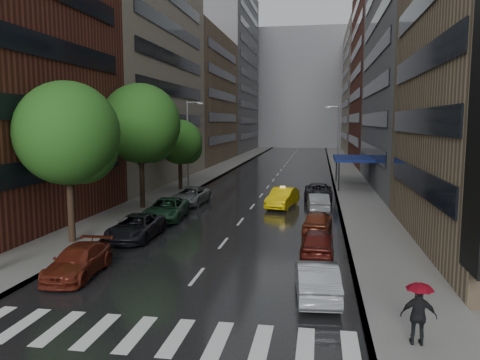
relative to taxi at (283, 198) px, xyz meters
name	(u,v)px	position (x,y,z in m)	size (l,w,h in m)	color
ground	(169,311)	(-2.51, -22.06, -0.81)	(220.00, 220.00, 0.00)	gray
road	(280,171)	(-2.51, 27.94, -0.80)	(14.00, 140.00, 0.01)	black
sidewalk_left	(218,170)	(-11.51, 27.94, -0.73)	(4.00, 140.00, 0.15)	gray
sidewalk_right	(345,172)	(6.49, 27.94, -0.73)	(4.00, 140.00, 0.15)	gray
crosswalk	(156,336)	(-2.31, -24.06, -0.80)	(13.15, 2.80, 0.01)	silver
buildings_left	(193,66)	(-17.51, 36.73, 15.18)	(8.00, 108.00, 38.00)	maroon
buildings_right	(387,67)	(12.49, 34.64, 14.22)	(8.05, 109.10, 36.00)	#937A5B
building_far	(301,89)	(-2.51, 95.94, 15.19)	(40.00, 14.00, 32.00)	slate
tree_near	(68,133)	(-11.11, -13.66, 5.57)	(5.85, 5.85, 9.32)	#382619
tree_mid	(141,124)	(-11.11, -2.66, 6.08)	(6.31, 6.31, 10.06)	#382619
tree_far	(180,142)	(-11.11, 7.86, 4.16)	(4.56, 4.56, 7.26)	#382619
taxi	(283,198)	(0.00, 0.00, 0.00)	(1.71, 4.91, 1.62)	#DDB70B
parked_cars_left	(157,215)	(-7.91, -8.24, -0.08)	(2.97, 24.18, 1.52)	maroon
parked_cars_right	(318,214)	(2.89, -5.90, -0.07)	(2.50, 29.69, 1.50)	gray
ped_red_umbrella	(419,308)	(6.04, -23.54, 0.52)	(1.12, 0.82, 2.01)	black
street_lamp_left	(188,143)	(-10.23, 7.94, 4.08)	(1.74, 0.22, 9.00)	gray
street_lamp_right	(338,139)	(5.21, 22.94, 4.08)	(1.74, 0.22, 9.00)	gray
awning	(353,158)	(6.48, 12.94, 2.33)	(4.00, 8.00, 3.12)	navy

